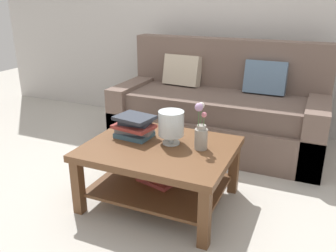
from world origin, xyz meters
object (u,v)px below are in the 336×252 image
at_px(book_stack_main, 135,126).
at_px(flower_pitcher, 201,132).
at_px(coffee_table, 160,161).
at_px(couch, 219,111).
at_px(glass_hurricane_vase, 171,124).

bearing_deg(book_stack_main, flower_pitcher, -1.00).
distance_m(coffee_table, book_stack_main, 0.33).
xyz_separation_m(couch, coffee_table, (-0.08, -1.26, -0.03)).
xyz_separation_m(book_stack_main, glass_hurricane_vase, (0.31, -0.01, 0.06)).
height_order(book_stack_main, glass_hurricane_vase, glass_hurricane_vase).
height_order(couch, glass_hurricane_vase, couch).
distance_m(book_stack_main, flower_pitcher, 0.53).
bearing_deg(coffee_table, couch, 86.24).
height_order(couch, coffee_table, couch).
relative_size(glass_hurricane_vase, flower_pitcher, 0.72).
bearing_deg(couch, book_stack_main, -105.53).
distance_m(glass_hurricane_vase, flower_pitcher, 0.23).
height_order(couch, book_stack_main, couch).
bearing_deg(glass_hurricane_vase, coffee_table, -130.63).
bearing_deg(glass_hurricane_vase, couch, 88.94).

